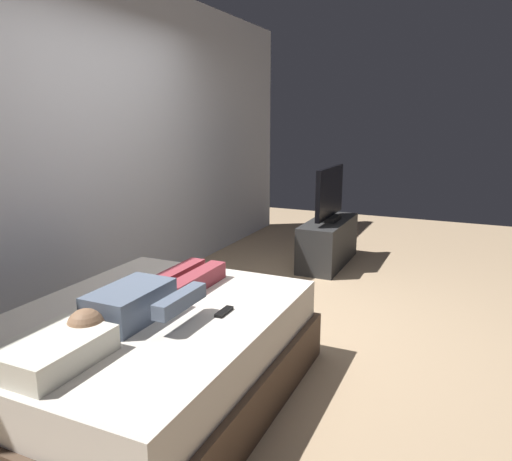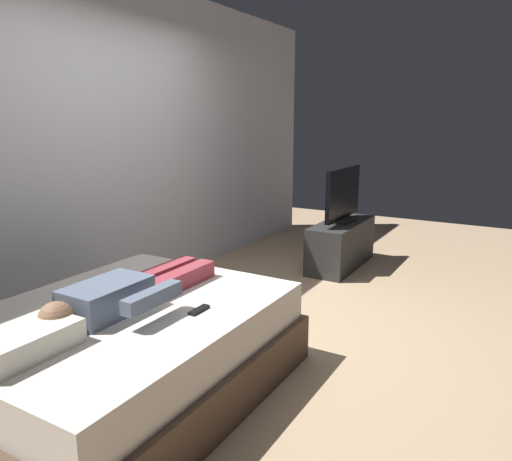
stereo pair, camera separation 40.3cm
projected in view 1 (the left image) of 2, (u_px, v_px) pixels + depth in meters
ground_plane at (275, 337)px, 3.65m from camera, size 10.00×10.00×0.00m
back_wall at (127, 141)px, 4.33m from camera, size 6.40×0.10×2.80m
bed at (146, 358)px, 2.78m from camera, size 1.91×1.50×0.54m
pillow at (53, 351)px, 2.14m from camera, size 0.48×0.34×0.12m
person at (147, 298)px, 2.72m from camera, size 1.26×0.46×0.18m
remote at (224, 312)px, 2.70m from camera, size 0.15×0.04×0.02m
tv_stand at (328, 242)px, 5.42m from camera, size 1.10×0.40×0.50m
tv at (330, 195)px, 5.30m from camera, size 0.88×0.20×0.59m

